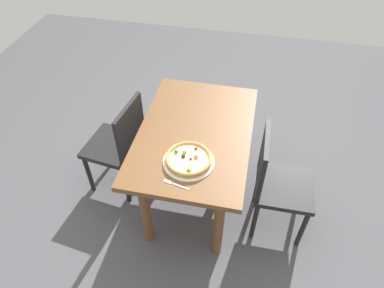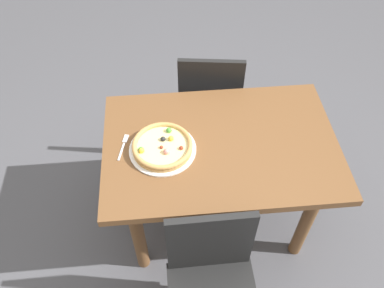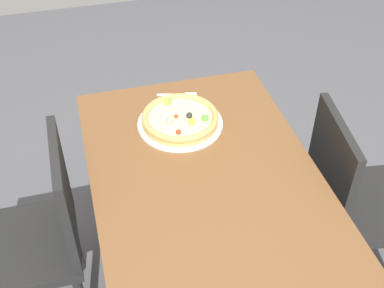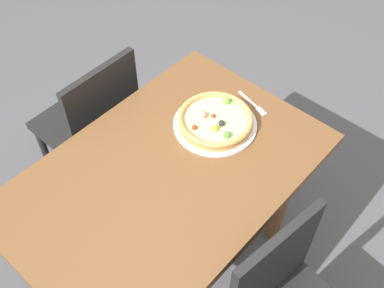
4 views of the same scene
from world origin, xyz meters
name	(u,v)px [view 4 (image 4 of 4)]	position (x,y,z in m)	size (l,w,h in m)	color
ground_plane	(173,264)	(0.00, 0.00, 0.00)	(6.00, 6.00, 0.00)	#4C4C51
dining_table	(168,190)	(0.00, 0.00, 0.62)	(1.17, 0.78, 0.74)	brown
chair_near	(93,123)	(-0.11, -0.60, 0.48)	(0.40, 0.40, 0.87)	black
plate	(215,124)	(-0.29, -0.02, 0.74)	(0.33, 0.33, 0.01)	white
pizza	(215,120)	(-0.29, -0.02, 0.77)	(0.30, 0.30, 0.05)	tan
fork	(254,105)	(-0.48, 0.03, 0.74)	(0.05, 0.16, 0.00)	silver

